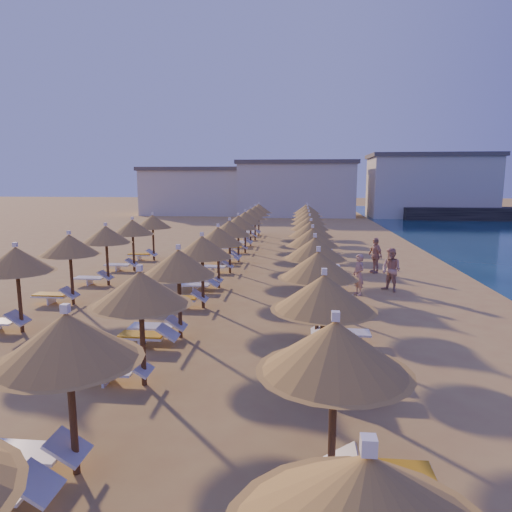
# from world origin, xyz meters

# --- Properties ---
(ground) EXTENTS (220.00, 220.00, 0.00)m
(ground) POSITION_xyz_m (0.00, 0.00, 0.00)
(ground) COLOR tan
(ground) RESTS_ON ground
(hotel_blocks) EXTENTS (46.38, 10.70, 8.10)m
(hotel_blocks) POSITION_xyz_m (3.22, 45.59, 3.70)
(hotel_blocks) COLOR beige
(hotel_blocks) RESTS_ON ground
(parasol_row_east) EXTENTS (2.35, 38.64, 2.87)m
(parasol_row_east) POSITION_xyz_m (2.06, 4.68, 2.28)
(parasol_row_east) COLOR brown
(parasol_row_east) RESTS_ON ground
(parasol_row_west) EXTENTS (2.35, 38.64, 2.87)m
(parasol_row_west) POSITION_xyz_m (-2.07, 4.68, 2.28)
(parasol_row_west) COLOR brown
(parasol_row_west) RESTS_ON ground
(parasol_row_inland) EXTENTS (2.35, 18.85, 2.87)m
(parasol_row_inland) POSITION_xyz_m (-7.20, 1.38, 2.28)
(parasol_row_inland) COLOR brown
(parasol_row_inland) RESTS_ON ground
(loungers) EXTENTS (12.39, 36.90, 0.66)m
(loungers) POSITION_xyz_m (-1.18, 4.03, 0.34)
(loungers) COLOR white
(loungers) RESTS_ON ground
(beachgoer_c) EXTENTS (0.86, 1.16, 1.83)m
(beachgoer_c) POSITION_xyz_m (5.42, 7.10, 0.92)
(beachgoer_c) COLOR tan
(beachgoer_c) RESTS_ON ground
(beachgoer_b) EXTENTS (1.14, 1.16, 1.88)m
(beachgoer_b) POSITION_xyz_m (5.45, 3.07, 0.94)
(beachgoer_b) COLOR tan
(beachgoer_b) RESTS_ON ground
(beachgoer_a) EXTENTS (0.64, 0.75, 1.73)m
(beachgoer_a) POSITION_xyz_m (3.98, 2.29, 0.87)
(beachgoer_a) COLOR tan
(beachgoer_a) RESTS_ON ground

